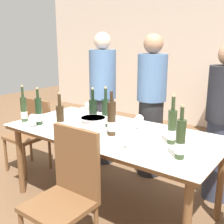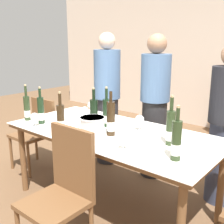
# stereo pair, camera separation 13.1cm
# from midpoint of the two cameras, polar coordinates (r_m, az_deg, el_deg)

# --- Properties ---
(ground_plane) EXTENTS (12.00, 12.00, 0.00)m
(ground_plane) POSITION_cam_midpoint_polar(r_m,az_deg,el_deg) (2.90, -1.37, -18.24)
(ground_plane) COLOR brown
(back_wall) EXTENTS (8.00, 0.10, 2.80)m
(back_wall) POSITION_cam_midpoint_polar(r_m,az_deg,el_deg) (5.26, 20.35, 11.73)
(back_wall) COLOR beige
(back_wall) RESTS_ON ground_plane
(dining_table) EXTENTS (1.98, 0.95, 0.76)m
(dining_table) POSITION_cam_midpoint_polar(r_m,az_deg,el_deg) (2.59, -1.46, -5.29)
(dining_table) COLOR brown
(dining_table) RESTS_ON ground_plane
(ice_bucket) EXTENTS (0.22, 0.22, 0.17)m
(ice_bucket) POSITION_cam_midpoint_polar(r_m,az_deg,el_deg) (2.40, -5.39, -2.96)
(ice_bucket) COLOR white
(ice_bucket) RESTS_ON dining_table
(wine_bottle_0) EXTENTS (0.07, 0.07, 0.36)m
(wine_bottle_0) POSITION_cam_midpoint_polar(r_m,az_deg,el_deg) (2.57, -11.92, -1.44)
(wine_bottle_0) COLOR #332314
(wine_bottle_0) RESTS_ON dining_table
(wine_bottle_1) EXTENTS (0.07, 0.07, 0.39)m
(wine_bottle_1) POSITION_cam_midpoint_polar(r_m,az_deg,el_deg) (1.99, 11.89, -5.65)
(wine_bottle_1) COLOR #28381E
(wine_bottle_1) RESTS_ON dining_table
(wine_bottle_2) EXTENTS (0.07, 0.07, 0.39)m
(wine_bottle_2) POSITION_cam_midpoint_polar(r_m,az_deg,el_deg) (2.42, -1.65, -1.58)
(wine_bottle_2) COLOR #332314
(wine_bottle_2) RESTS_ON dining_table
(wine_bottle_3) EXTENTS (0.07, 0.07, 0.37)m
(wine_bottle_3) POSITION_cam_midpoint_polar(r_m,az_deg,el_deg) (2.84, -15.96, 0.01)
(wine_bottle_3) COLOR black
(wine_bottle_3) RESTS_ON dining_table
(wine_bottle_4) EXTENTS (0.07, 0.07, 0.39)m
(wine_bottle_4) POSITION_cam_midpoint_polar(r_m,az_deg,el_deg) (2.68, -2.70, -0.29)
(wine_bottle_4) COLOR black
(wine_bottle_4) RESTS_ON dining_table
(wine_bottle_5) EXTENTS (0.07, 0.07, 0.40)m
(wine_bottle_5) POSITION_cam_midpoint_polar(r_m,az_deg,el_deg) (2.26, 10.48, -3.10)
(wine_bottle_5) COLOR #28381E
(wine_bottle_5) RESTS_ON dining_table
(wine_bottle_6) EXTENTS (0.06, 0.06, 0.37)m
(wine_bottle_6) POSITION_cam_midpoint_polar(r_m,az_deg,el_deg) (3.00, -18.70, 0.47)
(wine_bottle_6) COLOR #28381E
(wine_bottle_6) RESTS_ON dining_table
(wine_bottle_7) EXTENTS (0.08, 0.08, 0.38)m
(wine_bottle_7) POSITION_cam_midpoint_polar(r_m,az_deg,el_deg) (2.69, -5.28, -0.33)
(wine_bottle_7) COLOR black
(wine_bottle_7) RESTS_ON dining_table
(wine_glass_0) EXTENTS (0.07, 0.07, 0.14)m
(wine_glass_0) POSITION_cam_midpoint_polar(r_m,az_deg,el_deg) (3.11, -6.18, 1.21)
(wine_glass_0) COLOR white
(wine_glass_0) RESTS_ON dining_table
(wine_glass_1) EXTENTS (0.08, 0.08, 0.14)m
(wine_glass_1) POSITION_cam_midpoint_polar(r_m,az_deg,el_deg) (2.76, -17.13, -1.27)
(wine_glass_1) COLOR white
(wine_glass_1) RESTS_ON dining_table
(wine_glass_2) EXTENTS (0.08, 0.08, 0.15)m
(wine_glass_2) POSITION_cam_midpoint_polar(r_m,az_deg,el_deg) (2.89, -7.24, 0.14)
(wine_glass_2) COLOR white
(wine_glass_2) RESTS_ON dining_table
(wine_glass_3) EXTENTS (0.07, 0.07, 0.15)m
(wine_glass_3) POSITION_cam_midpoint_polar(r_m,az_deg,el_deg) (2.62, -6.98, -1.27)
(wine_glass_3) COLOR white
(wine_glass_3) RESTS_ON dining_table
(wine_glass_4) EXTENTS (0.08, 0.08, 0.15)m
(wine_glass_4) POSITION_cam_midpoint_polar(r_m,az_deg,el_deg) (2.57, 4.12, -1.50)
(wine_glass_4) COLOR white
(wine_glass_4) RESTS_ON dining_table
(wine_glass_5) EXTENTS (0.07, 0.07, 0.13)m
(wine_glass_5) POSITION_cam_midpoint_polar(r_m,az_deg,el_deg) (2.12, 1.21, -5.44)
(wine_glass_5) COLOR white
(wine_glass_5) RESTS_ON dining_table
(chair_left_end) EXTENTS (0.42, 0.42, 0.85)m
(chair_left_end) POSITION_cam_midpoint_polar(r_m,az_deg,el_deg) (3.60, -16.99, -3.50)
(chair_left_end) COLOR brown
(chair_left_end) RESTS_ON ground_plane
(chair_near_front) EXTENTS (0.42, 0.42, 0.96)m
(chair_near_front) POSITION_cam_midpoint_polar(r_m,az_deg,el_deg) (2.11, -10.86, -14.84)
(chair_near_front) COLOR brown
(chair_near_front) RESTS_ON ground_plane
(person_host) EXTENTS (0.33, 0.33, 1.66)m
(person_host) POSITION_cam_midpoint_polar(r_m,az_deg,el_deg) (3.56, -2.94, 2.52)
(person_host) COLOR #2D2D33
(person_host) RESTS_ON ground_plane
(person_guest_left) EXTENTS (0.33, 0.33, 1.63)m
(person_guest_left) POSITION_cam_midpoint_polar(r_m,az_deg,el_deg) (3.22, 6.81, 0.98)
(person_guest_left) COLOR #262628
(person_guest_left) RESTS_ON ground_plane
(person_guest_right) EXTENTS (0.33, 0.33, 1.54)m
(person_guest_right) POSITION_cam_midpoint_polar(r_m,az_deg,el_deg) (2.88, 20.31, -2.54)
(person_guest_right) COLOR #383F56
(person_guest_right) RESTS_ON ground_plane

